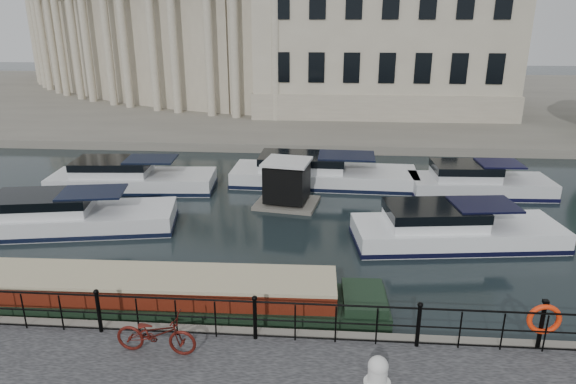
% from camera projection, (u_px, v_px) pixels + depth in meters
% --- Properties ---
extents(ground_plane, '(160.00, 160.00, 0.00)m').
position_uv_depth(ground_plane, '(266.00, 309.00, 15.21)').
color(ground_plane, black).
rests_on(ground_plane, ground).
extents(far_bank, '(120.00, 42.00, 0.55)m').
position_uv_depth(far_bank, '(311.00, 98.00, 51.87)').
color(far_bank, '#6B665B').
rests_on(far_bank, ground_plane).
extents(railing, '(24.14, 0.14, 1.22)m').
position_uv_depth(railing, '(255.00, 316.00, 12.70)').
color(railing, black).
rests_on(railing, near_quay).
extents(civic_building, '(53.55, 31.84, 16.85)m').
position_uv_depth(civic_building, '(299.00, 29.00, 45.69)').
color(civic_building, '#ADA38C').
rests_on(civic_building, far_bank).
extents(bicycle, '(2.02, 0.82, 1.04)m').
position_uv_depth(bicycle, '(156.00, 334.00, 12.22)').
color(bicycle, '#4D130D').
rests_on(bicycle, near_quay).
extents(mooring_bollard, '(0.60, 0.60, 0.68)m').
position_uv_depth(mooring_bollard, '(378.00, 371.00, 11.23)').
color(mooring_bollard, silver).
rests_on(mooring_bollard, near_quay).
extents(life_ring_post, '(0.81, 0.21, 1.32)m').
position_uv_depth(life_ring_post, '(544.00, 320.00, 12.22)').
color(life_ring_post, black).
rests_on(life_ring_post, near_quay).
extents(narrowboat, '(14.90, 2.31, 1.55)m').
position_uv_depth(narrowboat, '(132.00, 300.00, 15.00)').
color(narrowboat, black).
rests_on(narrowboat, ground_plane).
extents(harbour_hut, '(3.06, 2.69, 2.17)m').
position_uv_depth(harbour_hut, '(287.00, 185.00, 23.26)').
color(harbour_hut, '#6B665B').
rests_on(harbour_hut, ground_plane).
extents(cabin_cruisers, '(25.46, 10.28, 1.99)m').
position_uv_depth(cabin_cruisers, '(280.00, 197.00, 23.51)').
color(cabin_cruisers, white).
rests_on(cabin_cruisers, ground_plane).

